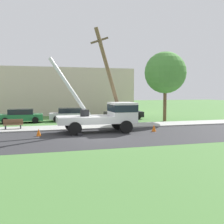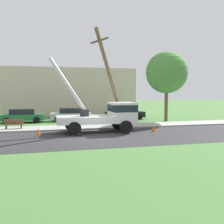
{
  "view_description": "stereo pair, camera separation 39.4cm",
  "coord_description": "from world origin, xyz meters",
  "px_view_note": "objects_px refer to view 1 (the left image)",
  "views": [
    {
      "loc": [
        -4.42,
        -19.12,
        3.3
      ],
      "look_at": [
        1.98,
        2.99,
        1.54
      ],
      "focal_mm": 44.8,
      "sensor_mm": 36.0,
      "label": 1
    },
    {
      "loc": [
        -4.04,
        -19.22,
        3.3
      ],
      "look_at": [
        1.98,
        2.99,
        1.54
      ],
      "focal_mm": 44.8,
      "sensor_mm": 36.0,
      "label": 2
    }
  ],
  "objects_px": {
    "park_bench": "(13,124)",
    "traffic_cone_behind": "(39,132)",
    "parked_sedan_green": "(21,116)",
    "parked_sedan_silver": "(70,114)",
    "parked_sedan_black": "(124,113)",
    "utility_truck": "(107,114)",
    "leaning_utility_pole": "(110,78)",
    "traffic_cone_ahead": "(154,128)",
    "roadside_tree_near": "(165,73)"
  },
  "relations": [
    {
      "from": "traffic_cone_behind",
      "to": "parked_sedan_green",
      "type": "xyz_separation_m",
      "value": [
        -1.53,
        9.44,
        0.43
      ]
    },
    {
      "from": "park_bench",
      "to": "parked_sedan_black",
      "type": "bearing_deg",
      "value": 26.91
    },
    {
      "from": "leaning_utility_pole",
      "to": "park_bench",
      "type": "relative_size",
      "value": 5.35
    },
    {
      "from": "traffic_cone_behind",
      "to": "parked_sedan_black",
      "type": "bearing_deg",
      "value": 45.17
    },
    {
      "from": "utility_truck",
      "to": "leaning_utility_pole",
      "type": "bearing_deg",
      "value": 64.84
    },
    {
      "from": "parked_sedan_green",
      "to": "park_bench",
      "type": "distance_m",
      "value": 5.56
    },
    {
      "from": "utility_truck",
      "to": "parked_sedan_green",
      "type": "height_order",
      "value": "utility_truck"
    },
    {
      "from": "parked_sedan_black",
      "to": "traffic_cone_behind",
      "type": "bearing_deg",
      "value": -134.83
    },
    {
      "from": "parked_sedan_green",
      "to": "parked_sedan_black",
      "type": "relative_size",
      "value": 1.02
    },
    {
      "from": "utility_truck",
      "to": "traffic_cone_ahead",
      "type": "relative_size",
      "value": 12.07
    },
    {
      "from": "roadside_tree_near",
      "to": "utility_truck",
      "type": "bearing_deg",
      "value": -143.95
    },
    {
      "from": "parked_sedan_silver",
      "to": "utility_truck",
      "type": "bearing_deg",
      "value": -78.95
    },
    {
      "from": "park_bench",
      "to": "roadside_tree_near",
      "type": "height_order",
      "value": "roadside_tree_near"
    },
    {
      "from": "leaning_utility_pole",
      "to": "roadside_tree_near",
      "type": "bearing_deg",
      "value": 30.43
    },
    {
      "from": "parked_sedan_green",
      "to": "park_bench",
      "type": "relative_size",
      "value": 2.8
    },
    {
      "from": "parked_sedan_silver",
      "to": "parked_sedan_green",
      "type": "bearing_deg",
      "value": -176.64
    },
    {
      "from": "park_bench",
      "to": "leaning_utility_pole",
      "type": "bearing_deg",
      "value": -11.2
    },
    {
      "from": "utility_truck",
      "to": "roadside_tree_near",
      "type": "bearing_deg",
      "value": 36.05
    },
    {
      "from": "parked_sedan_black",
      "to": "roadside_tree_near",
      "type": "relative_size",
      "value": 0.59
    },
    {
      "from": "parked_sedan_black",
      "to": "park_bench",
      "type": "distance_m",
      "value": 13.27
    },
    {
      "from": "parked_sedan_silver",
      "to": "parked_sedan_black",
      "type": "xyz_separation_m",
      "value": [
        6.28,
        0.17,
        0.0
      ]
    },
    {
      "from": "parked_sedan_black",
      "to": "leaning_utility_pole",
      "type": "bearing_deg",
      "value": -116.44
    },
    {
      "from": "park_bench",
      "to": "traffic_cone_behind",
      "type": "bearing_deg",
      "value": -63.13
    },
    {
      "from": "roadside_tree_near",
      "to": "traffic_cone_behind",
      "type": "bearing_deg",
      "value": -153.7
    },
    {
      "from": "traffic_cone_ahead",
      "to": "parked_sedan_green",
      "type": "bearing_deg",
      "value": 137.54
    },
    {
      "from": "parked_sedan_silver",
      "to": "park_bench",
      "type": "height_order",
      "value": "parked_sedan_silver"
    },
    {
      "from": "parked_sedan_green",
      "to": "parked_sedan_silver",
      "type": "relative_size",
      "value": 0.98
    },
    {
      "from": "leaning_utility_pole",
      "to": "park_bench",
      "type": "height_order",
      "value": "leaning_utility_pole"
    },
    {
      "from": "traffic_cone_behind",
      "to": "traffic_cone_ahead",
      "type": "bearing_deg",
      "value": -1.41
    },
    {
      "from": "traffic_cone_behind",
      "to": "parked_sedan_black",
      "type": "relative_size",
      "value": 0.13
    },
    {
      "from": "utility_truck",
      "to": "parked_sedan_silver",
      "type": "distance_m",
      "value": 9.21
    },
    {
      "from": "traffic_cone_behind",
      "to": "leaning_utility_pole",
      "type": "bearing_deg",
      "value": 20.85
    },
    {
      "from": "utility_truck",
      "to": "parked_sedan_black",
      "type": "bearing_deg",
      "value": 63.78
    },
    {
      "from": "utility_truck",
      "to": "parked_sedan_green",
      "type": "relative_size",
      "value": 1.51
    },
    {
      "from": "parked_sedan_green",
      "to": "park_bench",
      "type": "bearing_deg",
      "value": -94.68
    },
    {
      "from": "parked_sedan_green",
      "to": "roadside_tree_near",
      "type": "relative_size",
      "value": 0.6
    },
    {
      "from": "traffic_cone_behind",
      "to": "park_bench",
      "type": "height_order",
      "value": "park_bench"
    },
    {
      "from": "traffic_cone_ahead",
      "to": "park_bench",
      "type": "height_order",
      "value": "park_bench"
    },
    {
      "from": "roadside_tree_near",
      "to": "traffic_cone_ahead",
      "type": "bearing_deg",
      "value": -122.81
    },
    {
      "from": "utility_truck",
      "to": "leaning_utility_pole",
      "type": "height_order",
      "value": "leaning_utility_pole"
    },
    {
      "from": "leaning_utility_pole",
      "to": "parked_sedan_green",
      "type": "bearing_deg",
      "value": 136.82
    },
    {
      "from": "leaning_utility_pole",
      "to": "traffic_cone_behind",
      "type": "relative_size",
      "value": 15.28
    },
    {
      "from": "traffic_cone_behind",
      "to": "parked_sedan_silver",
      "type": "relative_size",
      "value": 0.12
    },
    {
      "from": "traffic_cone_behind",
      "to": "roadside_tree_near",
      "type": "distance_m",
      "value": 15.82
    },
    {
      "from": "leaning_utility_pole",
      "to": "parked_sedan_black",
      "type": "xyz_separation_m",
      "value": [
        3.78,
        7.6,
        -3.66
      ]
    },
    {
      "from": "parked_sedan_silver",
      "to": "roadside_tree_near",
      "type": "xyz_separation_m",
      "value": [
        9.9,
        -3.08,
        4.52
      ]
    },
    {
      "from": "leaning_utility_pole",
      "to": "roadside_tree_near",
      "type": "distance_m",
      "value": 8.62
    },
    {
      "from": "parked_sedan_silver",
      "to": "park_bench",
      "type": "relative_size",
      "value": 2.84
    },
    {
      "from": "utility_truck",
      "to": "park_bench",
      "type": "xyz_separation_m",
      "value": [
        -7.31,
        3.18,
        -0.95
      ]
    },
    {
      "from": "utility_truck",
      "to": "parked_sedan_black",
      "type": "xyz_separation_m",
      "value": [
        4.52,
        9.18,
        -0.7
      ]
    }
  ]
}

